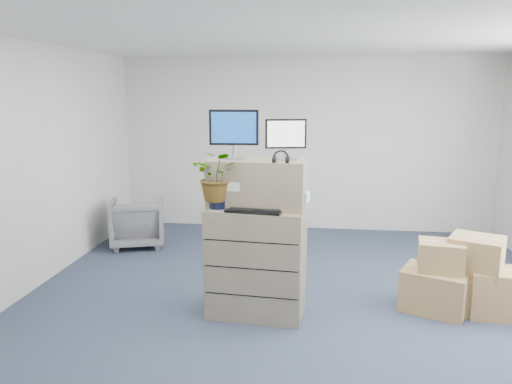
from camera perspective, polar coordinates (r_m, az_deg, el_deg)
ground at (r=5.15m, az=4.08°, el=-14.46°), size 7.00×7.00×0.00m
wall_back at (r=8.19m, az=5.61°, el=5.45°), size 6.00×0.02×2.80m
filing_cabinet_lower at (r=5.11m, az=0.08°, el=-7.89°), size 1.00×0.66×1.11m
filing_cabinet_upper at (r=4.95m, az=0.21°, el=1.02°), size 0.99×0.55×0.48m
monitor_left at (r=4.95m, az=-2.54°, el=6.95°), size 0.49×0.20×0.48m
monitor_right at (r=4.88m, az=3.43°, el=6.30°), size 0.40×0.19×0.40m
headphones at (r=4.69m, az=2.88°, el=3.89°), size 0.16×0.03×0.15m
keyboard at (r=4.78m, az=-0.21°, el=-2.11°), size 0.56×0.29×0.03m
mouse at (r=4.80m, az=3.73°, el=-2.04°), size 0.11×0.08×0.03m
water_bottle at (r=4.95m, az=1.60°, el=-0.12°), size 0.08×0.08×0.29m
phone_dock at (r=4.97m, az=0.03°, el=-1.17°), size 0.07×0.06×0.14m
external_drive at (r=5.01m, az=4.34°, el=-1.28°), size 0.23×0.18×0.07m
tissue_box at (r=4.93m, az=4.47°, el=-0.50°), size 0.29×0.19×0.10m
potted_plant at (r=4.83m, az=-4.42°, el=1.08°), size 0.55×0.59×0.47m
office_chair at (r=7.55m, az=-13.41°, el=-3.17°), size 0.91×0.88×0.76m
cardboard_boxes at (r=5.65m, az=23.17°, el=-9.45°), size 1.41×0.71×0.79m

